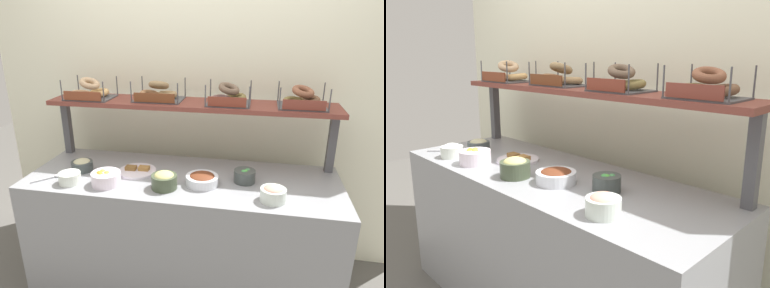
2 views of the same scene
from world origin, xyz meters
The scene contains 18 objects.
back_wall centered at (0.00, 0.55, 1.20)m, with size 3.18×0.06×2.40m, color white.
deli_counter centered at (0.00, 0.00, 0.42)m, with size 1.98×0.70×0.85m, color gray.
shelf_riser_left centered at (-0.93, 0.27, 1.05)m, with size 0.05×0.05×0.40m, color #4C4C51.
shelf_riser_right centered at (0.93, 0.27, 1.05)m, with size 0.05×0.05×0.40m, color #4C4C51.
upper_shelf centered at (0.00, 0.27, 1.26)m, with size 1.94×0.32×0.03m, color brown.
bowl_chocolate_spread centered at (0.14, -0.08, 0.89)m, with size 0.20×0.20×0.07m.
bowl_fruit_salad centered at (-0.44, -0.19, 0.89)m, with size 0.18×0.18×0.09m.
bowl_lox_spread centered at (0.56, -0.21, 0.90)m, with size 0.14×0.14×0.09m.
bowl_hummus centered at (-0.07, -0.17, 0.90)m, with size 0.16×0.16×0.11m.
bowl_veggie_mix centered at (0.39, 0.01, 0.89)m, with size 0.13×0.13×0.09m.
bowl_cream_cheese centered at (-0.66, -0.22, 0.89)m, with size 0.13×0.13×0.09m.
bowl_tuna_salad centered at (-0.68, -0.03, 0.89)m, with size 0.14×0.14×0.08m.
serving_plate_white centered at (-0.31, 0.02, 0.86)m, with size 0.25×0.25×0.04m.
serving_spoon_near_plate centered at (-0.82, -0.18, 0.86)m, with size 0.14×0.14×0.01m.
bagel_basket_plain centered at (-0.71, 0.25, 1.33)m, with size 0.31×0.27×0.15m.
bagel_basket_everything centered at (-0.22, 0.29, 1.33)m, with size 0.33×0.25×0.14m.
bagel_basket_poppy centered at (0.25, 0.26, 1.33)m, with size 0.28×0.26×0.14m.
bagel_basket_cinnamon_raisin centered at (0.72, 0.26, 1.33)m, with size 0.30×0.26×0.14m.
Camera 2 is at (1.48, -1.25, 1.47)m, focal length 35.59 mm.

